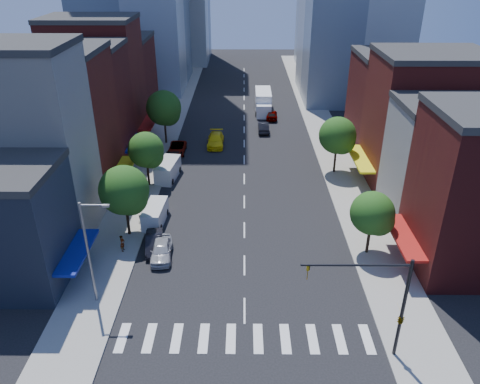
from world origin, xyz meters
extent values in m
plane|color=black|center=(0.00, 0.00, 0.00)|extent=(220.00, 220.00, 0.00)
cube|color=gray|center=(-12.50, 40.00, 0.07)|extent=(5.00, 120.00, 0.15)
cube|color=gray|center=(12.50, 40.00, 0.07)|extent=(5.00, 120.00, 0.15)
cube|color=silver|center=(0.00, -3.00, 0.01)|extent=(19.00, 3.00, 0.01)
cube|color=beige|center=(-21.00, 12.00, 9.00)|extent=(12.00, 8.00, 18.00)
cube|color=maroon|center=(-21.00, 20.50, 8.00)|extent=(12.00, 9.00, 16.00)
cube|color=#531414|center=(-21.00, 29.00, 7.50)|extent=(12.00, 8.00, 15.00)
cube|color=maroon|center=(-21.00, 37.50, 8.50)|extent=(12.00, 9.00, 17.00)
cube|color=#531414|center=(-21.00, 47.00, 6.50)|extent=(12.00, 10.00, 13.00)
cube|color=beige|center=(21.00, 15.00, 6.00)|extent=(12.00, 8.00, 12.00)
cube|color=maroon|center=(21.00, 24.00, 7.50)|extent=(12.00, 10.00, 15.00)
cube|color=#531414|center=(21.00, 34.00, 6.50)|extent=(12.00, 10.00, 13.00)
cylinder|color=black|center=(10.50, -4.50, 4.15)|extent=(0.24, 0.24, 8.00)
cylinder|color=black|center=(7.00, -4.50, 7.75)|extent=(7.00, 0.16, 0.16)
imported|color=gold|center=(4.00, -4.50, 7.15)|extent=(0.22, 0.18, 1.10)
imported|color=gold|center=(10.50, -4.50, 3.35)|extent=(0.48, 2.24, 0.90)
cylinder|color=slate|center=(-12.00, 1.00, 4.65)|extent=(0.20, 0.20, 9.00)
cylinder|color=slate|center=(-11.00, 1.00, 8.95)|extent=(2.00, 0.14, 0.14)
cube|color=slate|center=(-10.10, 1.00, 8.90)|extent=(0.50, 0.25, 0.18)
cylinder|color=black|center=(-11.50, 11.00, 2.11)|extent=(0.28, 0.28, 3.92)
sphere|color=#244E16|center=(-11.50, 11.00, 5.05)|extent=(4.80, 4.80, 4.80)
sphere|color=#244E16|center=(-10.90, 10.70, 4.35)|extent=(3.36, 3.36, 3.36)
cylinder|color=black|center=(-11.50, 22.00, 1.97)|extent=(0.28, 0.28, 3.64)
sphere|color=#244E16|center=(-11.50, 22.00, 4.70)|extent=(4.20, 4.20, 4.20)
sphere|color=#244E16|center=(-10.90, 21.70, 4.05)|extent=(2.94, 2.94, 2.94)
cylinder|color=black|center=(-11.50, 36.00, 2.25)|extent=(0.28, 0.28, 4.20)
sphere|color=#244E16|center=(-11.50, 36.00, 5.40)|extent=(5.00, 5.00, 5.00)
sphere|color=#244E16|center=(-10.90, 35.70, 4.65)|extent=(3.50, 3.50, 3.50)
cylinder|color=black|center=(11.50, 8.00, 1.83)|extent=(0.28, 0.28, 3.36)
sphere|color=#244E16|center=(11.50, 8.00, 4.35)|extent=(4.00, 4.00, 4.00)
sphere|color=#244E16|center=(12.10, 7.70, 3.75)|extent=(2.80, 2.80, 2.80)
cylinder|color=black|center=(11.50, 26.00, 2.11)|extent=(0.28, 0.28, 3.92)
sphere|color=#244E16|center=(11.50, 26.00, 5.05)|extent=(4.60, 4.60, 4.60)
sphere|color=#244E16|center=(12.10, 25.70, 4.35)|extent=(3.22, 3.22, 3.22)
imported|color=#ABABAF|center=(-7.67, 7.26, 0.79)|extent=(2.20, 4.75, 1.58)
imported|color=black|center=(-8.57, 8.55, 0.72)|extent=(2.10, 4.56, 1.45)
imported|color=#999999|center=(-9.42, 32.32, 0.69)|extent=(2.32, 4.99, 1.38)
imported|color=black|center=(-9.50, 26.98, 0.73)|extent=(2.23, 5.09, 1.45)
cube|color=silver|center=(-9.28, 13.47, 0.98)|extent=(2.16, 4.77, 1.96)
cube|color=black|center=(-9.40, 11.70, 1.26)|extent=(1.78, 1.04, 0.84)
cylinder|color=black|center=(-10.22, 11.94, 0.33)|extent=(0.28, 0.72, 0.71)
cylinder|color=black|center=(-8.55, 11.83, 0.33)|extent=(0.28, 0.72, 0.71)
cylinder|color=black|center=(-10.02, 15.10, 0.33)|extent=(0.28, 0.72, 0.71)
cylinder|color=black|center=(-8.35, 15.00, 0.33)|extent=(0.28, 0.72, 0.71)
cube|color=silver|center=(-9.50, 24.23, 1.09)|extent=(2.76, 5.44, 2.19)
cube|color=black|center=(-9.76, 22.27, 1.41)|extent=(2.05, 1.29, 0.94)
cylinder|color=black|center=(-10.66, 22.61, 0.36)|extent=(0.36, 0.82, 0.79)
cylinder|color=black|center=(-8.81, 22.36, 0.36)|extent=(0.36, 0.82, 0.79)
cylinder|color=black|center=(-10.19, 26.11, 0.36)|extent=(0.36, 0.82, 0.79)
cylinder|color=black|center=(-8.34, 25.86, 0.36)|extent=(0.36, 0.82, 0.79)
imported|color=yellow|center=(-4.16, 35.26, 0.82)|extent=(2.33, 5.68, 1.64)
imported|color=black|center=(3.00, 41.13, 0.76)|extent=(1.64, 4.64, 1.53)
imported|color=#999999|center=(4.66, 47.38, 0.76)|extent=(2.06, 4.58, 1.53)
cube|color=white|center=(3.35, 51.98, 1.79)|extent=(2.72, 7.27, 3.57)
cube|color=white|center=(3.32, 47.74, 1.23)|extent=(2.47, 2.02, 2.23)
cylinder|color=black|center=(2.10, 48.64, 0.50)|extent=(0.34, 1.01, 1.00)
cylinder|color=black|center=(4.56, 48.63, 0.50)|extent=(0.34, 1.01, 1.00)
cylinder|color=black|center=(2.13, 53.66, 0.50)|extent=(0.34, 1.01, 1.00)
cylinder|color=black|center=(4.58, 53.65, 0.50)|extent=(0.34, 1.01, 1.00)
imported|color=#999999|center=(-11.45, 8.04, 0.97)|extent=(0.46, 0.64, 1.64)
imported|color=#999999|center=(-10.50, 11.94, 0.93)|extent=(0.77, 0.89, 1.57)
camera|label=1|loc=(-0.15, -28.54, 25.36)|focal=35.00mm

